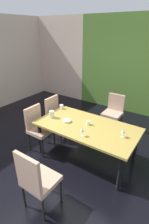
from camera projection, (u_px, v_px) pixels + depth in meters
The scene contains 14 objects.
ground_plane at pixel (55, 150), 3.83m from camera, with size 6.22×5.93×0.02m, color black.
back_panel_interior at pixel (60, 59), 6.46m from camera, with size 2.01×0.10×2.81m, color beige.
garden_window_panel at pixel (147, 68), 4.88m from camera, with size 4.21×0.10×2.81m, color #4F782E.
dining_table at pixel (87, 129), 3.34m from camera, with size 1.91×1.01×0.75m.
chair_head_far at pixel (114, 111), 4.40m from camera, with size 0.44×0.45×0.94m.
chair_left_far at pixel (56, 115), 4.12m from camera, with size 0.45×0.44×0.99m.
chair_head_near at pixel (36, 179), 2.35m from camera, with size 0.44×0.44×1.03m.
chair_left_near at pixel (38, 126), 3.67m from camera, with size 0.45×0.44×0.97m.
wine_glass_near_window at pixel (123, 131), 2.91m from camera, with size 0.07×0.07×0.15m.
wine_glass_north at pixel (82, 130), 2.94m from camera, with size 0.07×0.07×0.15m.
serving_bowl_front at pixel (67, 121), 3.43m from camera, with size 0.15×0.15×0.04m, color beige.
cup_south at pixel (61, 107), 3.99m from camera, with size 0.08×0.08×0.09m, color white.
cup_left at pixel (88, 123), 3.32m from camera, with size 0.07×0.07×0.08m, color white.
pitcher_center at pixel (52, 114), 3.57m from camera, with size 0.12×0.10×0.15m.
Camera 1 is at (2.10, -2.31, 2.40)m, focal length 28.00 mm.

